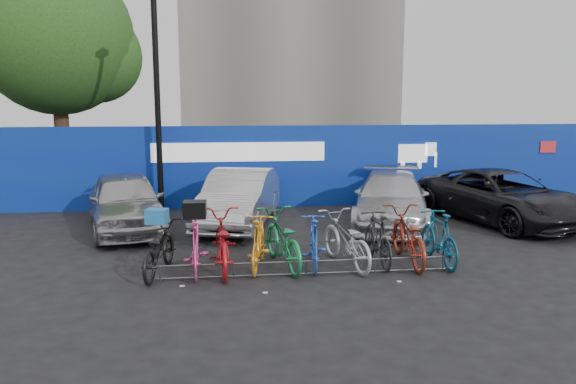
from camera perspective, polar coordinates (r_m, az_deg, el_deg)
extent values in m
plane|color=black|center=(10.91, 1.34, -7.56)|extent=(100.00, 100.00, 0.00)
cube|color=#0B229C|center=(16.51, -1.52, 2.60)|extent=(22.00, 0.15, 2.40)
cube|color=white|center=(16.30, -5.01, 4.07)|extent=(5.00, 0.02, 0.55)
cube|color=white|center=(17.26, 12.56, 3.85)|extent=(1.20, 0.02, 0.90)
cube|color=red|center=(19.09, 24.90, 4.18)|extent=(0.50, 0.02, 0.35)
cylinder|color=#382314|center=(21.10, -21.96, 5.63)|extent=(0.50, 0.50, 4.00)
sphere|color=#1E4515|center=(21.15, -22.52, 14.30)|extent=(5.20, 5.20, 5.20)
sphere|color=#1E4515|center=(21.12, -18.98, 12.88)|extent=(3.20, 3.20, 3.20)
cylinder|color=black|center=(15.82, -13.11, 8.59)|extent=(0.16, 0.16, 6.00)
cylinder|color=#595B60|center=(10.26, 1.81, -7.05)|extent=(5.60, 0.03, 0.03)
cylinder|color=#595B60|center=(10.33, 1.81, -8.28)|extent=(5.60, 0.03, 0.03)
cylinder|color=#595B60|center=(10.26, -12.86, -8.11)|extent=(0.03, 0.03, 0.28)
cylinder|color=#595B60|center=(10.20, -5.51, -8.02)|extent=(0.03, 0.03, 0.28)
cylinder|color=#595B60|center=(10.30, 1.81, -7.80)|extent=(0.03, 0.03, 0.28)
cylinder|color=#595B60|center=(10.56, 8.86, -7.47)|extent=(0.03, 0.03, 0.28)
cylinder|color=#595B60|center=(10.97, 15.47, -7.05)|extent=(0.03, 0.03, 0.28)
imported|color=#A4A3A7|center=(14.18, -16.14, -0.95)|extent=(2.65, 4.45, 1.42)
imported|color=#A5A5A9|center=(14.21, -4.99, -0.63)|extent=(2.46, 4.47, 1.40)
imported|color=#BBBCC1|center=(14.52, 10.42, -0.73)|extent=(3.04, 4.82, 1.30)
imported|color=black|center=(15.55, 20.90, -0.43)|extent=(3.55, 5.30, 1.35)
imported|color=black|center=(10.58, -13.04, -5.66)|extent=(0.94, 1.91, 0.96)
imported|color=#F2459A|center=(10.50, -9.35, -5.39)|extent=(0.55, 1.77, 1.05)
imported|color=#AB141C|center=(10.59, -6.77, -5.05)|extent=(0.84, 2.14, 1.11)
imported|color=orange|center=(10.63, -3.00, -5.21)|extent=(0.78, 1.74, 1.01)
imported|color=#197F48|center=(10.74, -0.59, -4.84)|extent=(1.12, 2.16, 1.08)
imported|color=blue|center=(10.73, 2.65, -5.10)|extent=(0.63, 1.69, 0.99)
imported|color=#A8ACB0|center=(10.85, 5.88, -4.87)|extent=(1.14, 2.07, 1.03)
imported|color=#232325|center=(11.06, 9.11, -4.68)|extent=(0.53, 1.72, 1.03)
imported|color=maroon|center=(11.20, 12.06, -4.44)|extent=(0.78, 2.08, 1.08)
imported|color=navy|center=(11.31, 15.10, -4.51)|extent=(0.53, 1.77, 1.05)
cube|color=#206AB1|center=(10.44, -13.17, -2.42)|extent=(0.43, 0.36, 0.26)
cube|color=black|center=(10.34, -9.45, -1.76)|extent=(0.42, 0.38, 0.30)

